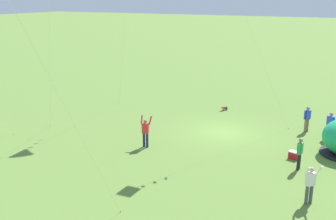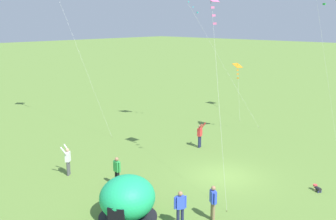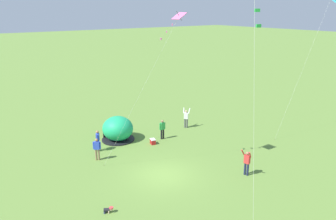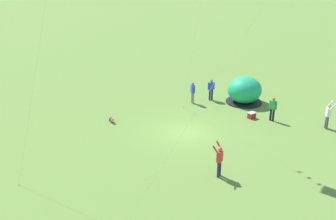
# 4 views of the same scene
# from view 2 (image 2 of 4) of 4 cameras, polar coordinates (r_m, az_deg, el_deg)

# --- Properties ---
(ground_plane) EXTENTS (300.00, 300.00, 0.00)m
(ground_plane) POSITION_cam_2_polar(r_m,az_deg,el_deg) (24.40, 8.21, -9.48)
(ground_plane) COLOR olive
(popup_tent) EXTENTS (2.81, 2.81, 2.10)m
(popup_tent) POSITION_cam_2_polar(r_m,az_deg,el_deg) (19.15, -5.92, -12.66)
(popup_tent) COLOR #1EAD6B
(popup_tent) RESTS_ON ground
(cooler_box) EXTENTS (0.61, 0.49, 0.44)m
(cooler_box) POSITION_cam_2_polar(r_m,az_deg,el_deg) (22.30, -4.25, -10.97)
(cooler_box) COLOR red
(cooler_box) RESTS_ON ground
(toddler_crawling) EXTENTS (0.41, 0.54, 0.32)m
(toddler_crawling) POSITION_cam_2_polar(r_m,az_deg,el_deg) (23.61, 20.82, -10.55)
(toddler_crawling) COLOR black
(toddler_crawling) RESTS_ON ground
(person_flying_kite) EXTENTS (0.72, 0.68, 1.89)m
(person_flying_kite) POSITION_cam_2_polar(r_m,az_deg,el_deg) (24.73, -14.35, -6.97)
(person_flying_kite) COLOR #4C4C51
(person_flying_kite) RESTS_ON ground
(person_center_field) EXTENTS (0.26, 0.59, 1.72)m
(person_center_field) POSITION_cam_2_polar(r_m,az_deg,el_deg) (22.66, -7.42, -8.63)
(person_center_field) COLOR black
(person_center_field) RESTS_ON ground
(person_near_tent) EXTENTS (0.68, 0.55, 1.89)m
(person_near_tent) POSITION_cam_2_polar(r_m,az_deg,el_deg) (29.13, 4.64, -3.56)
(person_near_tent) COLOR #1E2347
(person_near_tent) RESTS_ON ground
(person_watching_sky) EXTENTS (0.51, 0.41, 1.72)m
(person_watching_sky) POSITION_cam_2_polar(r_m,az_deg,el_deg) (18.38, 1.79, -13.86)
(person_watching_sky) COLOR #1E2347
(person_watching_sky) RESTS_ON ground
(person_far_back) EXTENTS (0.41, 0.50, 1.72)m
(person_far_back) POSITION_cam_2_polar(r_m,az_deg,el_deg) (19.01, 6.55, -12.98)
(person_far_back) COLOR #8C7251
(person_far_back) RESTS_ON ground
(kite_orange) EXTENTS (4.84, 3.78, 4.91)m
(kite_orange) POSITION_cam_2_polar(r_m,az_deg,el_deg) (41.78, 10.06, 6.06)
(kite_orange) COLOR silver
(kite_orange) RESTS_ON ground
(kite_pink) EXTENTS (4.01, 4.33, 10.75)m
(kite_pink) POSITION_cam_2_polar(r_m,az_deg,el_deg) (22.99, 6.43, 14.73)
(kite_pink) COLOR silver
(kite_pink) RESTS_ON ground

